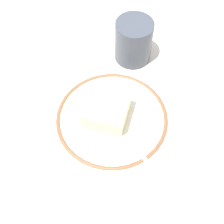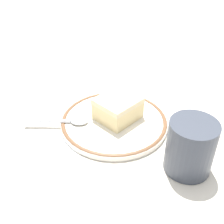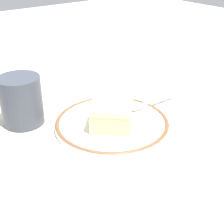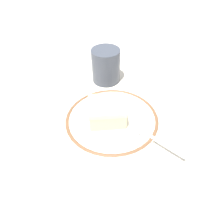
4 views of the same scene
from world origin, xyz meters
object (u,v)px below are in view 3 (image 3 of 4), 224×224
at_px(plate, 112,123).
at_px(cake_slice, 112,113).
at_px(spoon, 145,103).
at_px(cup, 22,104).
at_px(napkin, 125,90).
at_px(sugar_packet, 56,177).

distance_m(plate, cake_slice, 0.03).
distance_m(plate, spoon, 0.10).
relative_size(spoon, cup, 1.39).
xyz_separation_m(spoon, cup, (-0.22, 0.10, 0.03)).
height_order(spoon, napkin, spoon).
bearing_deg(sugar_packet, napkin, 32.46).
distance_m(cup, sugar_packet, 0.19).
relative_size(napkin, sugar_packet, 2.50).
xyz_separation_m(cake_slice, cup, (-0.12, 0.12, 0.01)).
xyz_separation_m(cake_slice, spoon, (0.10, 0.02, -0.02)).
distance_m(spoon, sugar_packet, 0.26).
bearing_deg(sugar_packet, cake_slice, 21.46).
bearing_deg(cake_slice, spoon, 11.54).
height_order(cake_slice, cup, cup).
bearing_deg(cake_slice, plate, 51.80).
bearing_deg(cup, spoon, -25.30).
distance_m(cake_slice, spoon, 0.11).
height_order(spoon, sugar_packet, spoon).
distance_m(cake_slice, sugar_packet, 0.16).
distance_m(spoon, cup, 0.24).
xyz_separation_m(spoon, napkin, (0.03, 0.10, -0.01)).
xyz_separation_m(plate, spoon, (0.09, 0.01, 0.01)).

